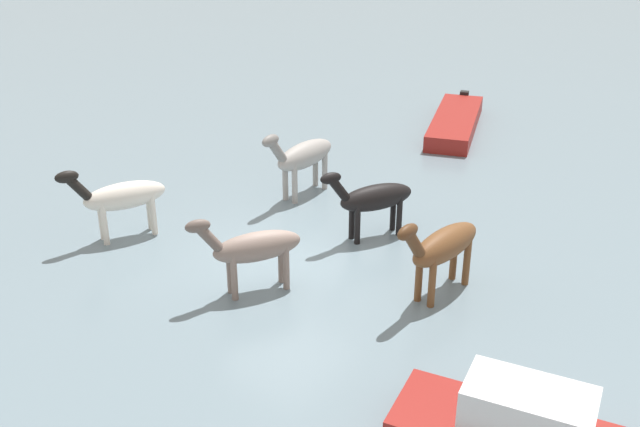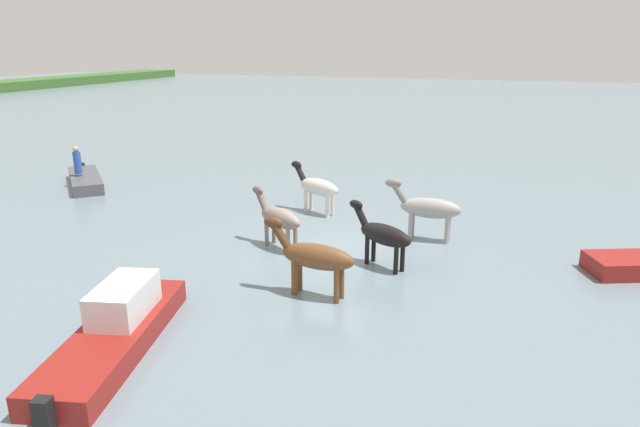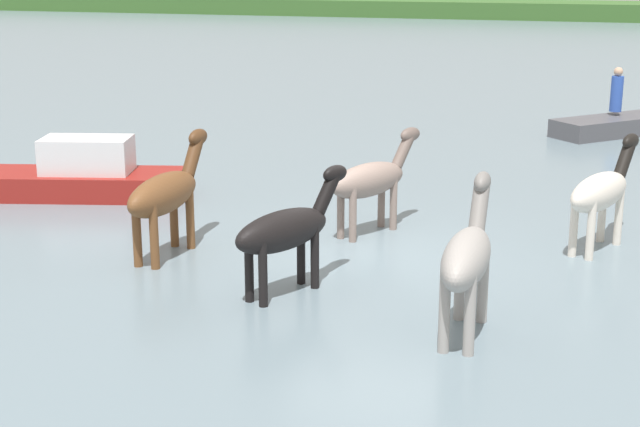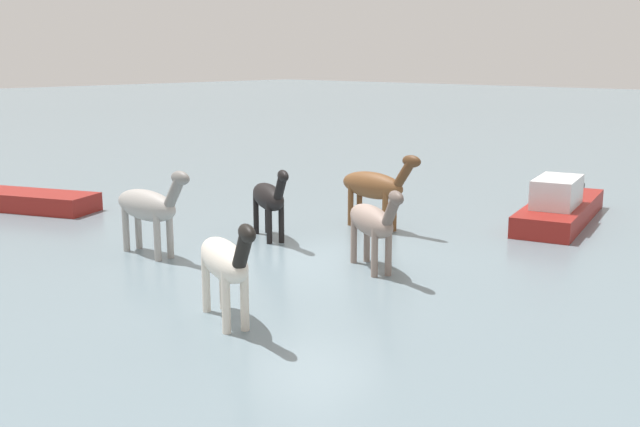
{
  "view_description": "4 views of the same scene",
  "coord_description": "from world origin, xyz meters",
  "px_view_note": "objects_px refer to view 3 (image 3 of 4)",
  "views": [
    {
      "loc": [
        -9.19,
        10.23,
        7.67
      ],
      "look_at": [
        -0.56,
        -0.42,
        1.13
      ],
      "focal_mm": 42.2,
      "sensor_mm": 36.0,
      "label": 1
    },
    {
      "loc": [
        -15.06,
        -5.28,
        6.0
      ],
      "look_at": [
        -0.12,
        0.0,
        1.16
      ],
      "focal_mm": 31.55,
      "sensor_mm": 36.0,
      "label": 2
    },
    {
      "loc": [
        3.4,
        -14.35,
        4.76
      ],
      "look_at": [
        -0.64,
        -0.68,
        0.84
      ],
      "focal_mm": 53.67,
      "sensor_mm": 36.0,
      "label": 3
    },
    {
      "loc": [
        10.78,
        9.94,
        4.07
      ],
      "look_at": [
        -0.09,
        0.08,
        0.98
      ],
      "focal_mm": 42.2,
      "sensor_mm": 36.0,
      "label": 4
    }
  ],
  "objects_px": {
    "person_helmsman_aft": "(617,91)",
    "horse_dark_mare": "(601,191)",
    "horse_pinto_flank": "(166,193)",
    "horse_rear_stallion": "(371,180)",
    "horse_chestnut_trailing": "(467,257)",
    "boat_skiff_near": "(65,181)",
    "horse_mid_herd": "(286,230)",
    "boat_motor_center": "(624,127)"
  },
  "relations": [
    {
      "from": "horse_mid_herd",
      "to": "horse_rear_stallion",
      "type": "bearing_deg",
      "value": 19.22
    },
    {
      "from": "horse_chestnut_trailing",
      "to": "horse_dark_mare",
      "type": "relative_size",
      "value": 1.08
    },
    {
      "from": "horse_mid_herd",
      "to": "person_helmsman_aft",
      "type": "distance_m",
      "value": 15.18
    },
    {
      "from": "horse_rear_stallion",
      "to": "horse_pinto_flank",
      "type": "bearing_deg",
      "value": 155.98
    },
    {
      "from": "horse_rear_stallion",
      "to": "horse_dark_mare",
      "type": "relative_size",
      "value": 0.95
    },
    {
      "from": "person_helmsman_aft",
      "to": "horse_dark_mare",
      "type": "bearing_deg",
      "value": -91.46
    },
    {
      "from": "horse_chestnut_trailing",
      "to": "boat_skiff_near",
      "type": "bearing_deg",
      "value": 61.57
    },
    {
      "from": "horse_mid_herd",
      "to": "person_helmsman_aft",
      "type": "height_order",
      "value": "person_helmsman_aft"
    },
    {
      "from": "horse_dark_mare",
      "to": "boat_motor_center",
      "type": "xyz_separation_m",
      "value": [
        0.54,
        10.98,
        -0.82
      ]
    },
    {
      "from": "horse_chestnut_trailing",
      "to": "horse_pinto_flank",
      "type": "relative_size",
      "value": 1.0
    },
    {
      "from": "horse_chestnut_trailing",
      "to": "horse_dark_mare",
      "type": "distance_m",
      "value": 4.52
    },
    {
      "from": "person_helmsman_aft",
      "to": "boat_skiff_near",
      "type": "bearing_deg",
      "value": -135.57
    },
    {
      "from": "horse_rear_stallion",
      "to": "horse_mid_herd",
      "type": "height_order",
      "value": "horse_rear_stallion"
    },
    {
      "from": "horse_rear_stallion",
      "to": "boat_motor_center",
      "type": "distance_m",
      "value": 11.96
    },
    {
      "from": "horse_mid_herd",
      "to": "boat_motor_center",
      "type": "relative_size",
      "value": 0.55
    },
    {
      "from": "horse_mid_herd",
      "to": "horse_pinto_flank",
      "type": "bearing_deg",
      "value": 91.53
    },
    {
      "from": "horse_pinto_flank",
      "to": "boat_skiff_near",
      "type": "bearing_deg",
      "value": 55.86
    },
    {
      "from": "horse_dark_mare",
      "to": "horse_mid_herd",
      "type": "relative_size",
      "value": 1.06
    },
    {
      "from": "horse_rear_stallion",
      "to": "boat_skiff_near",
      "type": "distance_m",
      "value": 6.57
    },
    {
      "from": "horse_rear_stallion",
      "to": "boat_motor_center",
      "type": "bearing_deg",
      "value": 7.15
    },
    {
      "from": "horse_rear_stallion",
      "to": "boat_skiff_near",
      "type": "bearing_deg",
      "value": 111.46
    },
    {
      "from": "horse_chestnut_trailing",
      "to": "horse_dark_mare",
      "type": "xyz_separation_m",
      "value": [
        1.59,
        4.24,
        -0.06
      ]
    },
    {
      "from": "horse_rear_stallion",
      "to": "horse_dark_mare",
      "type": "bearing_deg",
      "value": -59.4
    },
    {
      "from": "horse_rear_stallion",
      "to": "horse_mid_herd",
      "type": "xyz_separation_m",
      "value": [
        -0.44,
        -3.3,
        -0.01
      ]
    },
    {
      "from": "horse_pinto_flank",
      "to": "horse_chestnut_trailing",
      "type": "bearing_deg",
      "value": -105.74
    },
    {
      "from": "horse_rear_stallion",
      "to": "person_helmsman_aft",
      "type": "bearing_deg",
      "value": 8.42
    },
    {
      "from": "horse_dark_mare",
      "to": "horse_chestnut_trailing",
      "type": "bearing_deg",
      "value": -177.09
    },
    {
      "from": "horse_rear_stallion",
      "to": "horse_pinto_flank",
      "type": "xyz_separation_m",
      "value": [
        -2.84,
        -2.17,
        0.08
      ]
    },
    {
      "from": "boat_motor_center",
      "to": "horse_chestnut_trailing",
      "type": "bearing_deg",
      "value": 37.16
    },
    {
      "from": "boat_skiff_near",
      "to": "boat_motor_center",
      "type": "bearing_deg",
      "value": 29.68
    },
    {
      "from": "horse_rear_stallion",
      "to": "person_helmsman_aft",
      "type": "height_order",
      "value": "person_helmsman_aft"
    },
    {
      "from": "horse_rear_stallion",
      "to": "boat_skiff_near",
      "type": "xyz_separation_m",
      "value": [
        -6.49,
        0.81,
        -0.64
      ]
    },
    {
      "from": "horse_chestnut_trailing",
      "to": "person_helmsman_aft",
      "type": "height_order",
      "value": "horse_chestnut_trailing"
    },
    {
      "from": "horse_pinto_flank",
      "to": "boat_skiff_near",
      "type": "distance_m",
      "value": 4.76
    },
    {
      "from": "horse_dark_mare",
      "to": "boat_motor_center",
      "type": "height_order",
      "value": "horse_dark_mare"
    },
    {
      "from": "horse_mid_herd",
      "to": "horse_dark_mare",
      "type": "bearing_deg",
      "value": -24.22
    },
    {
      "from": "boat_skiff_near",
      "to": "horse_rear_stallion",
      "type": "bearing_deg",
      "value": -20.96
    },
    {
      "from": "horse_mid_herd",
      "to": "boat_skiff_near",
      "type": "bearing_deg",
      "value": 82.6
    },
    {
      "from": "horse_pinto_flank",
      "to": "horse_mid_herd",
      "type": "relative_size",
      "value": 1.15
    },
    {
      "from": "horse_dark_mare",
      "to": "horse_rear_stallion",
      "type": "bearing_deg",
      "value": 115.49
    },
    {
      "from": "boat_skiff_near",
      "to": "person_helmsman_aft",
      "type": "xyz_separation_m",
      "value": [
        10.58,
        10.37,
        0.81
      ]
    },
    {
      "from": "horse_pinto_flank",
      "to": "person_helmsman_aft",
      "type": "xyz_separation_m",
      "value": [
        6.93,
        13.35,
        0.09
      ]
    }
  ]
}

